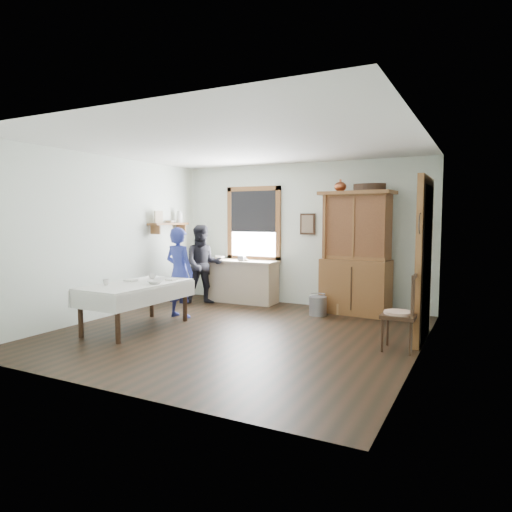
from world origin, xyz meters
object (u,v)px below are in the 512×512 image
Objects in this scene: spindle_chair at (399,312)px; pail at (318,306)px; woman_blue at (179,276)px; china_hutch at (356,253)px; dining_table at (137,306)px; wicker_basket at (345,308)px; work_counter at (242,281)px; figure_dark at (203,268)px.

pail is (-1.60, 1.51, -0.33)m from spindle_chair.
china_hutch is at bearing -141.26° from woman_blue.
dining_table is 5.29× the size of wicker_basket.
wicker_basket is (-1.21, 1.85, -0.40)m from spindle_chair.
work_counter is at bearing -92.63° from woman_blue.
spindle_chair is at bearing -31.64° from work_counter.
china_hutch is 2.29m from spindle_chair.
spindle_chair is 3.05× the size of pail.
spindle_chair is 2.25m from wicker_basket.
woman_blue reaches higher than spindle_chair.
spindle_chair is (3.72, 0.63, 0.15)m from dining_table.
spindle_chair reaches higher than pail.
figure_dark reaches higher than woman_blue.
spindle_chair is (3.36, -2.00, 0.08)m from work_counter.
pail is 2.41m from woman_blue.
work_counter is at bearing 164.52° from pail.
figure_dark is (-0.21, 2.12, 0.36)m from dining_table.
work_counter reaches higher than pail.
pail reaches higher than wicker_basket.
figure_dark reaches higher than pail.
dining_table reaches higher than pail.
figure_dark is (-0.57, -0.51, 0.29)m from work_counter.
dining_table is at bearing -134.66° from pail.
wicker_basket is (0.38, 0.34, -0.07)m from pail.
dining_table is 3.02m from pail.
figure_dark is at bearing -179.49° from pail.
spindle_chair is 0.69× the size of figure_dark.
woman_blue is at bearing 84.55° from dining_table.
dining_table is 5.34× the size of pail.
china_hutch is 1.52× the size of woman_blue.
dining_table is 1.21× the size of figure_dark.
dining_table is at bearing -130.83° from china_hutch.
pail is 2.39m from figure_dark.
china_hutch is 1.23× the size of dining_table.
work_counter is at bearing 149.05° from spindle_chair.
woman_blue is 1.21m from figure_dark.
wicker_basket is 0.23× the size of figure_dark.
woman_blue is (0.09, 0.95, 0.36)m from dining_table.
pail is (2.12, 2.14, -0.18)m from dining_table.
work_counter is 1.02× the size of figure_dark.
wicker_basket is at bearing -4.79° from work_counter.
china_hutch is 6.58× the size of pail.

